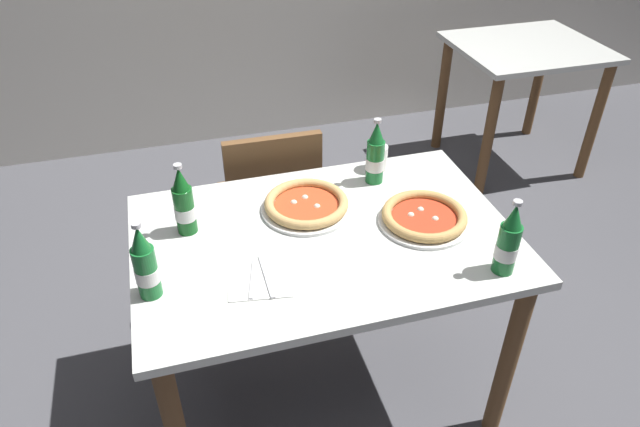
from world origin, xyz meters
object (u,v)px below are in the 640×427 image
at_px(beer_bottle_center, 145,266).
at_px(paper_cup, 378,158).
at_px(pizza_margherita_near, 424,217).
at_px(beer_bottle_right, 508,242).
at_px(beer_bottle_extra, 184,204).
at_px(napkin_with_cutlery, 260,278).
at_px(chair_behind_table, 271,203).
at_px(dining_table_main, 324,262).
at_px(dining_table_background, 523,71).
at_px(beer_bottle_left, 375,156).
at_px(pizza_marinara_far, 306,205).

relative_size(beer_bottle_center, paper_cup, 2.60).
bearing_deg(pizza_margherita_near, beer_bottle_right, -66.09).
distance_m(beer_bottle_extra, napkin_with_cutlery, 0.35).
height_order(chair_behind_table, beer_bottle_center, beer_bottle_center).
height_order(chair_behind_table, beer_bottle_extra, beer_bottle_extra).
xyz_separation_m(napkin_with_cutlery, paper_cup, (0.54, 0.48, 0.04)).
bearing_deg(napkin_with_cutlery, dining_table_main, 31.69).
xyz_separation_m(beer_bottle_center, napkin_with_cutlery, (0.30, -0.02, -0.10)).
bearing_deg(dining_table_background, napkin_with_cutlery, -140.49).
relative_size(chair_behind_table, beer_bottle_left, 3.44).
bearing_deg(paper_cup, beer_bottle_right, -76.52).
bearing_deg(chair_behind_table, beer_bottle_extra, 53.33).
bearing_deg(dining_table_main, beer_bottle_right, -33.65).
distance_m(dining_table_main, beer_bottle_left, 0.43).
height_order(beer_bottle_center, paper_cup, beer_bottle_center).
xyz_separation_m(beer_bottle_left, beer_bottle_right, (0.19, -0.56, 0.00)).
bearing_deg(beer_bottle_left, dining_table_main, -135.31).
bearing_deg(pizza_margherita_near, pizza_marinara_far, 153.76).
xyz_separation_m(pizza_margherita_near, beer_bottle_extra, (-0.75, 0.17, 0.08)).
xyz_separation_m(pizza_marinara_far, beer_bottle_left, (0.28, 0.11, 0.08)).
height_order(pizza_margherita_near, beer_bottle_left, beer_bottle_left).
xyz_separation_m(dining_table_background, beer_bottle_center, (-2.13, -1.49, 0.26)).
distance_m(dining_table_background, beer_bottle_center, 2.61).
distance_m(dining_table_main, chair_behind_table, 0.63).
bearing_deg(paper_cup, beer_bottle_extra, -164.95).
relative_size(dining_table_main, beer_bottle_center, 4.86).
distance_m(dining_table_background, pizza_marinara_far, 2.02).
bearing_deg(dining_table_main, paper_cup, 47.91).
bearing_deg(beer_bottle_right, paper_cup, 103.48).
bearing_deg(napkin_with_cutlery, beer_bottle_center, 175.98).
height_order(chair_behind_table, pizza_margherita_near, chair_behind_table).
bearing_deg(dining_table_main, beer_bottle_left, 44.69).
xyz_separation_m(beer_bottle_left, napkin_with_cutlery, (-0.50, -0.41, -0.10)).
distance_m(pizza_margherita_near, beer_bottle_right, 0.32).
relative_size(beer_bottle_center, napkin_with_cutlery, 1.21).
distance_m(pizza_margherita_near, napkin_with_cutlery, 0.58).
bearing_deg(beer_bottle_center, dining_table_main, 12.98).
height_order(chair_behind_table, napkin_with_cutlery, chair_behind_table).
distance_m(dining_table_main, pizza_margherita_near, 0.36).
distance_m(pizza_marinara_far, paper_cup, 0.37).
distance_m(dining_table_main, beer_bottle_center, 0.60).
relative_size(pizza_margherita_near, beer_bottle_extra, 1.21).
bearing_deg(chair_behind_table, pizza_margherita_near, 122.40).
relative_size(chair_behind_table, beer_bottle_center, 3.44).
distance_m(dining_table_main, beer_bottle_extra, 0.49).
bearing_deg(beer_bottle_extra, beer_bottle_left, 9.84).
height_order(dining_table_main, beer_bottle_left, beer_bottle_left).
height_order(chair_behind_table, pizza_marinara_far, chair_behind_table).
bearing_deg(napkin_with_cutlery, dining_table_background, 39.51).
xyz_separation_m(dining_table_background, beer_bottle_left, (-1.33, -1.10, 0.26)).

